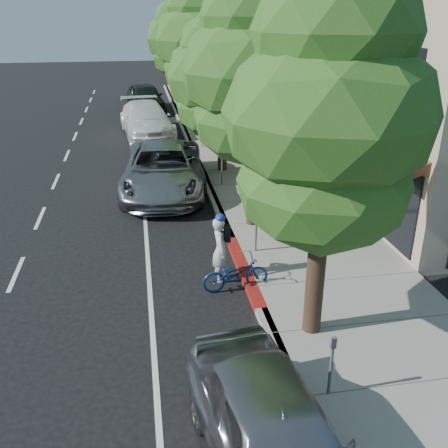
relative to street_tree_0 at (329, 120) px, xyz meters
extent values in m
plane|color=black|center=(-0.90, 2.00, -4.81)|extent=(120.00, 120.00, 0.00)
cube|color=gray|center=(1.40, 10.00, -4.74)|extent=(4.60, 56.00, 0.15)
cube|color=#9E998E|center=(-0.90, 10.00, -4.74)|extent=(0.30, 56.00, 0.15)
cube|color=maroon|center=(-0.90, 3.00, -4.74)|extent=(0.32, 4.00, 0.15)
cube|color=tan|center=(8.70, 20.00, -1.31)|extent=(10.00, 36.00, 7.00)
cylinder|color=black|center=(0.00, 0.00, -3.42)|extent=(0.40, 0.40, 2.79)
ellipsoid|color=#1E5118|center=(0.00, 0.00, -1.23)|extent=(3.45, 3.45, 2.76)
ellipsoid|color=#1E5118|center=(0.00, 0.00, 0.13)|extent=(4.06, 4.06, 3.25)
ellipsoid|color=#1E5118|center=(0.00, 0.00, 1.56)|extent=(3.05, 3.05, 2.44)
cylinder|color=black|center=(0.00, 6.00, -3.39)|extent=(0.40, 0.40, 2.85)
ellipsoid|color=#1E5118|center=(0.00, 6.00, -1.15)|extent=(3.79, 3.79, 3.03)
ellipsoid|color=#1E5118|center=(0.00, 6.00, 0.23)|extent=(4.46, 4.46, 3.57)
ellipsoid|color=#1E5118|center=(0.00, 6.00, 1.70)|extent=(3.34, 3.34, 2.68)
cylinder|color=black|center=(0.00, 12.00, -3.65)|extent=(0.40, 0.40, 2.34)
ellipsoid|color=#1E5118|center=(0.00, 12.00, -1.81)|extent=(3.95, 3.95, 3.16)
ellipsoid|color=#1E5118|center=(0.00, 12.00, -0.67)|extent=(4.64, 4.64, 3.71)
ellipsoid|color=#1E5118|center=(0.00, 12.00, 0.53)|extent=(3.48, 3.48, 2.79)
cylinder|color=black|center=(0.00, 18.00, -3.34)|extent=(0.40, 0.40, 2.94)
ellipsoid|color=#1E5118|center=(0.00, 18.00, -1.03)|extent=(4.21, 4.21, 3.37)
ellipsoid|color=#1E5118|center=(0.00, 18.00, 0.39)|extent=(4.95, 4.95, 3.96)
ellipsoid|color=#1E5118|center=(0.00, 18.00, 1.91)|extent=(3.72, 3.72, 2.97)
cylinder|color=black|center=(0.00, 24.00, -3.62)|extent=(0.40, 0.40, 2.40)
ellipsoid|color=#1E5118|center=(0.00, 24.00, -1.73)|extent=(3.40, 3.40, 2.72)
ellipsoid|color=#1E5118|center=(0.00, 24.00, -0.57)|extent=(3.99, 3.99, 3.20)
ellipsoid|color=#1E5118|center=(0.00, 24.00, 0.67)|extent=(3.00, 3.00, 2.40)
cylinder|color=black|center=(0.00, 30.00, -3.52)|extent=(0.40, 0.40, 2.59)
ellipsoid|color=#1E5118|center=(0.00, 30.00, -1.49)|extent=(4.43, 4.43, 3.54)
ellipsoid|color=#1E5118|center=(0.00, 30.00, -0.23)|extent=(5.21, 5.21, 4.17)
ellipsoid|color=#1E5118|center=(0.00, 30.00, 1.10)|extent=(3.91, 3.91, 3.12)
imported|color=silver|center=(-1.60, 2.75, -3.92)|extent=(0.48, 0.68, 1.80)
imported|color=navy|center=(-1.30, 2.19, -4.36)|extent=(1.79, 0.77, 0.91)
imported|color=#98989C|center=(-2.69, 10.00, -3.90)|extent=(3.62, 6.81, 1.82)
imported|color=black|center=(-2.02, 11.00, -4.07)|extent=(1.82, 4.62, 1.50)
imported|color=white|center=(-3.07, 19.41, -3.90)|extent=(3.25, 6.54, 1.82)
imported|color=black|center=(-2.93, 26.84, -3.89)|extent=(2.89, 5.68, 1.85)
imported|color=#9C9CA0|center=(-1.80, -3.50, -3.99)|extent=(2.51, 5.05, 1.65)
imported|color=black|center=(1.86, 8.20, -3.84)|extent=(1.01, 0.95, 1.65)
camera|label=1|loc=(-3.48, -8.80, 1.96)|focal=40.00mm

